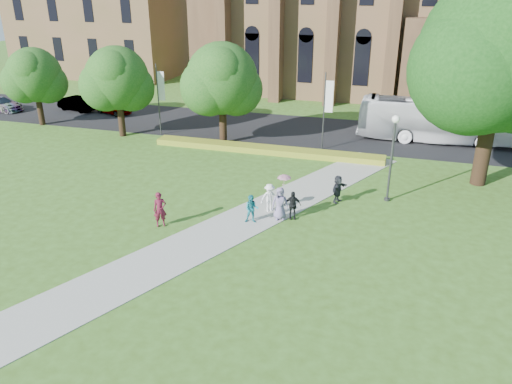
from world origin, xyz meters
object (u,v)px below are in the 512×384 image
(car_2, at_px, (0,104))
(pedestrian_0, at_px, (160,209))
(tour_coach, at_px, (438,120))
(car_1, at_px, (77,104))
(streetlamp, at_px, (393,148))
(car_0, at_px, (113,107))
(large_tree, at_px, (502,52))

(car_2, distance_m, pedestrian_0, 33.35)
(tour_coach, distance_m, car_1, 34.77)
(streetlamp, xyz_separation_m, car_0, (-27.48, 14.05, -2.57))
(car_1, xyz_separation_m, car_2, (-7.41, -2.41, -0.00))
(tour_coach, distance_m, car_0, 30.61)
(tour_coach, relative_size, pedestrian_0, 6.70)
(car_0, xyz_separation_m, car_1, (-4.16, 0.00, -0.00))
(car_1, bearing_deg, pedestrian_0, -122.89)
(streetlamp, distance_m, tour_coach, 13.98)
(streetlamp, bearing_deg, pedestrian_0, -148.22)
(large_tree, relative_size, tour_coach, 1.03)
(streetlamp, bearing_deg, car_0, 152.92)
(tour_coach, height_order, car_1, tour_coach)
(car_0, height_order, car_1, car_0)
(tour_coach, bearing_deg, streetlamp, 165.34)
(pedestrian_0, bearing_deg, car_0, 93.85)
(large_tree, distance_m, car_1, 39.11)
(tour_coach, distance_m, car_2, 42.21)
(streetlamp, bearing_deg, car_2, 163.41)
(large_tree, height_order, pedestrian_0, large_tree)
(pedestrian_0, bearing_deg, car_1, 100.37)
(car_0, bearing_deg, pedestrian_0, -123.77)
(streetlamp, distance_m, large_tree, 8.73)
(car_0, distance_m, pedestrian_0, 26.53)
(pedestrian_0, bearing_deg, streetlamp, -1.51)
(streetlamp, relative_size, pedestrian_0, 2.74)
(car_0, xyz_separation_m, car_2, (-11.57, -2.41, -0.00))
(car_2, bearing_deg, streetlamp, -105.32)
(car_0, distance_m, car_2, 11.82)
(streetlamp, height_order, car_1, streetlamp)
(car_0, relative_size, car_2, 0.86)
(pedestrian_0, bearing_deg, car_2, 112.53)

